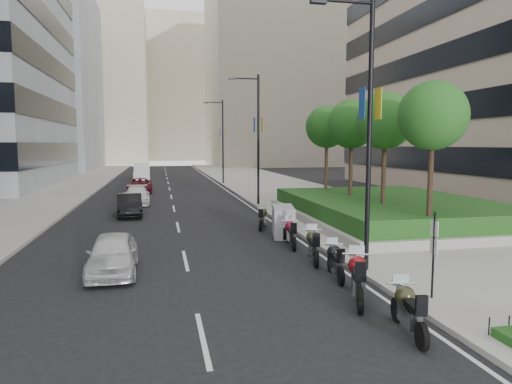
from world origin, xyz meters
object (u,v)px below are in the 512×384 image
object	(u,v)px
lamp_post_1	(256,133)
car_a	(113,254)
delivery_van	(142,173)
motorcycle_2	(335,261)
car_d	(140,185)
lamp_post_2	(221,137)
car_b	(130,205)
motorcycle_4	(291,234)
motorcycle_6	(263,218)
motorcycle_5	(283,222)
parking_sign	(434,250)
lamp_post_0	(365,120)
motorcycle_1	(358,278)
car_c	(137,195)
motorcycle_0	(408,310)
motorcycle_3	(313,246)

from	to	relation	value
lamp_post_1	car_a	world-z (taller)	lamp_post_1
delivery_van	motorcycle_2	bearing A→B (deg)	-82.37
lamp_post_1	car_d	world-z (taller)	lamp_post_1
lamp_post_2	car_b	xyz separation A→B (m)	(-8.33, -20.58, -4.40)
motorcycle_4	motorcycle_6	bearing A→B (deg)	10.99
lamp_post_2	motorcycle_2	xyz separation A→B (m)	(-1.04, -35.26, -4.51)
lamp_post_2	delivery_van	world-z (taller)	lamp_post_2
motorcycle_5	car_b	xyz separation A→B (m)	(-7.41, 7.89, -0.04)
parking_sign	motorcycle_5	bearing A→B (deg)	99.37
lamp_post_0	lamp_post_2	world-z (taller)	same
lamp_post_0	motorcycle_1	size ratio (longest dim) A/B	3.87
car_a	car_d	size ratio (longest dim) A/B	0.86
parking_sign	car_c	world-z (taller)	parking_sign
parking_sign	car_c	distance (m)	24.42
motorcycle_2	car_c	world-z (taller)	car_c
car_a	delivery_van	distance (m)	40.53
car_d	motorcycle_2	bearing A→B (deg)	-75.86
parking_sign	motorcycle_2	size ratio (longest dim) A/B	1.20
parking_sign	motorcycle_1	xyz separation A→B (m)	(-1.91, 0.56, -0.81)
lamp_post_1	motorcycle_2	distance (m)	17.87
motorcycle_0	motorcycle_2	distance (m)	4.45
motorcycle_2	car_d	world-z (taller)	car_d
motorcycle_6	lamp_post_1	bearing A→B (deg)	10.11
parking_sign	motorcycle_6	xyz separation A→B (m)	(-2.07, 11.73, -0.92)
motorcycle_1	motorcycle_5	bearing A→B (deg)	18.16
motorcycle_4	motorcycle_6	size ratio (longest dim) A/B	1.10
parking_sign	motorcycle_6	distance (m)	11.94
motorcycle_1	car_d	bearing A→B (deg)	33.24
motorcycle_0	delivery_van	xyz separation A→B (m)	(-7.60, 47.04, 0.35)
motorcycle_1	car_d	size ratio (longest dim) A/B	0.51
parking_sign	motorcycle_3	bearing A→B (deg)	109.41
motorcycle_1	motorcycle_3	distance (m)	4.29
lamp_post_0	motorcycle_3	size ratio (longest dim) A/B	4.06
motorcycle_0	car_b	world-z (taller)	car_b
lamp_post_1	motorcycle_4	xyz separation A→B (m)	(-1.17, -12.63, -4.50)
motorcycle_0	motorcycle_6	xyz separation A→B (m)	(-0.35, 13.44, -0.03)
motorcycle_3	car_c	distance (m)	19.27
lamp_post_1	motorcycle_1	size ratio (longest dim) A/B	3.87
lamp_post_2	lamp_post_1	bearing A→B (deg)	-90.00
motorcycle_5	car_d	size ratio (longest dim) A/B	0.54
car_b	car_c	xyz separation A→B (m)	(0.16, 5.33, -0.02)
motorcycle_2	motorcycle_3	bearing A→B (deg)	9.42
car_a	car_b	xyz separation A→B (m)	(-0.23, 12.62, -0.00)
delivery_van	lamp_post_0	bearing A→B (deg)	-80.95
motorcycle_1	motorcycle_6	size ratio (longest dim) A/B	1.21
lamp_post_0	motorcycle_6	bearing A→B (deg)	99.18
lamp_post_0	motorcycle_1	bearing A→B (deg)	-117.18
motorcycle_2	motorcycle_6	bearing A→B (deg)	11.42
car_b	car_a	bearing A→B (deg)	-92.76
motorcycle_1	car_d	distance (m)	31.48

